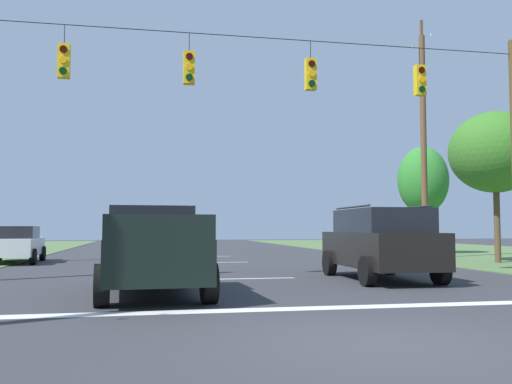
{
  "coord_description": "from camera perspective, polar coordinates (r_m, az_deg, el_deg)",
  "views": [
    {
      "loc": [
        -2.95,
        -6.71,
        1.47
      ],
      "look_at": [
        0.24,
        9.7,
        2.53
      ],
      "focal_mm": 39.11,
      "sensor_mm": 36.0,
      "label": 1
    }
  ],
  "objects": [
    {
      "name": "stop_bar_stripe",
      "position": [
        10.38,
        5.77,
        -11.74
      ],
      "size": [
        15.42,
        0.45,
        0.01
      ],
      "primitive_type": "cube",
      "color": "white",
      "rests_on": "ground"
    },
    {
      "name": "utility_pole_mid_right",
      "position": [
        27.75,
        16.76,
        4.94
      ],
      "size": [
        0.29,
        1.93,
        11.45
      ],
      "color": "brown",
      "rests_on": "ground"
    },
    {
      "name": "suv_black",
      "position": [
        16.1,
        12.57,
        -5.01
      ],
      "size": [
        2.33,
        4.86,
        2.05
      ],
      "color": "black",
      "rests_on": "ground"
    },
    {
      "name": "ground_plane",
      "position": [
        7.47,
        12.96,
        -14.88
      ],
      "size": [
        120.0,
        120.0,
        0.0
      ],
      "primitive_type": "plane",
      "color": "#333338"
    },
    {
      "name": "lane_dash_2",
      "position": [
        28.57,
        -5.09,
        -6.57
      ],
      "size": [
        2.5,
        0.15,
        0.01
      ],
      "primitive_type": "cube",
      "rotation": [
        0.0,
        0.0,
        1.57
      ],
      "color": "white",
      "rests_on": "ground"
    },
    {
      "name": "lane_dash_0",
      "position": [
        16.18,
        -0.44,
        -8.84
      ],
      "size": [
        2.5,
        0.15,
        0.01
      ],
      "primitive_type": "cube",
      "rotation": [
        0.0,
        0.0,
        1.57
      ],
      "color": "white",
      "rests_on": "ground"
    },
    {
      "name": "distant_car_crossing_white",
      "position": [
        25.22,
        -23.4,
        -4.89
      ],
      "size": [
        2.2,
        4.39,
        1.52
      ],
      "color": "silver",
      "rests_on": "ground"
    },
    {
      "name": "lane_dash_1",
      "position": [
        23.63,
        -3.83,
        -7.19
      ],
      "size": [
        2.5,
        0.15,
        0.01
      ],
      "primitive_type": "cube",
      "rotation": [
        0.0,
        0.0,
        1.57
      ],
      "color": "white",
      "rests_on": "ground"
    },
    {
      "name": "overhead_signal_span",
      "position": [
        16.32,
        -0.71,
        6.03
      ],
      "size": [
        17.78,
        0.31,
        7.53
      ],
      "color": "brown",
      "rests_on": "ground"
    },
    {
      "name": "tree_roadside_far_right",
      "position": [
        25.29,
        23.27,
        3.74
      ],
      "size": [
        3.76,
        3.76,
        6.29
      ],
      "color": "brown",
      "rests_on": "ground"
    },
    {
      "name": "pickup_truck",
      "position": [
        12.7,
        -10.63,
        -5.84
      ],
      "size": [
        2.48,
        5.49,
        1.95
      ],
      "color": "black",
      "rests_on": "ground"
    },
    {
      "name": "tree_roadside_left",
      "position": [
        32.38,
        16.71,
        1.11
      ],
      "size": [
        2.79,
        2.79,
        5.97
      ],
      "color": "brown",
      "rests_on": "ground"
    }
  ]
}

